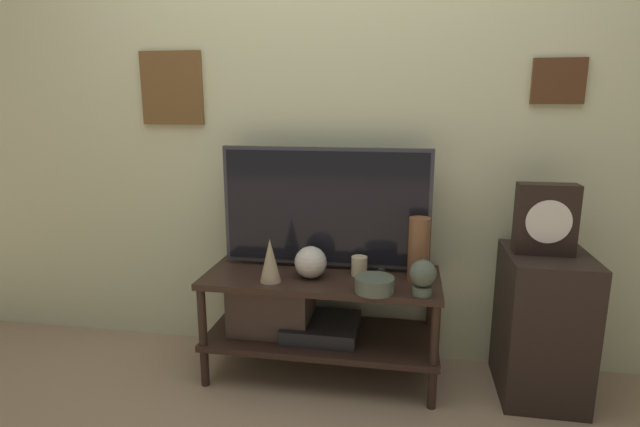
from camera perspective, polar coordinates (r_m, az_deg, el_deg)
ground_plane at (r=2.40m, az=-1.02°, el=-20.97°), size 12.00×12.00×0.00m
wall_back at (r=2.56m, az=1.23°, el=13.16°), size 6.40×0.08×2.70m
media_console at (r=2.50m, az=-1.87°, el=-11.06°), size 1.12×0.47×0.52m
television at (r=2.43m, az=0.68°, el=0.72°), size 1.02×0.05×0.60m
vase_round_glass at (r=2.35m, az=-1.09°, el=-5.59°), size 0.15×0.15×0.15m
vase_wide_bowl at (r=2.21m, az=6.24°, el=-8.06°), size 0.17×0.17×0.07m
vase_tall_ceramic at (r=2.34m, az=11.21°, el=-4.06°), size 0.10×0.10×0.30m
vase_slim_bronze at (r=2.31m, az=-5.72°, el=-5.34°), size 0.10×0.10×0.20m
candle_jar at (r=2.40m, az=4.51°, el=-6.01°), size 0.08×0.08×0.09m
decorative_bust at (r=2.19m, az=11.67°, el=-7.01°), size 0.12×0.12×0.16m
side_table at (r=2.55m, az=24.02°, el=-11.51°), size 0.36×0.44×0.67m
mantel_clock at (r=2.39m, az=24.38°, el=-0.59°), size 0.25×0.11×0.31m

